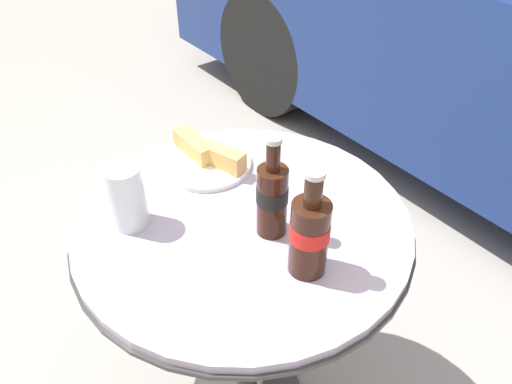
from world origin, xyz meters
TOP-DOWN VIEW (x-y plane):
  - bistro_table at (0.00, 0.00)m, footprint 0.71×0.71m
  - cola_bottle_left at (0.07, 0.02)m, footprint 0.06×0.06m
  - cola_bottle_right at (0.19, 0.01)m, footprint 0.07×0.07m
  - drinking_glass at (-0.12, -0.19)m, footprint 0.07×0.07m
  - lunch_plate_near at (-0.20, 0.04)m, footprint 0.21×0.21m

SIDE VIEW (x-z plane):
  - bistro_table at x=0.00m, z-range 0.22..0.94m
  - lunch_plate_near at x=-0.20m, z-range 0.71..0.77m
  - drinking_glass at x=-0.12m, z-range 0.71..0.85m
  - cola_bottle_left at x=0.07m, z-range 0.70..0.92m
  - cola_bottle_right at x=0.19m, z-range 0.70..0.92m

